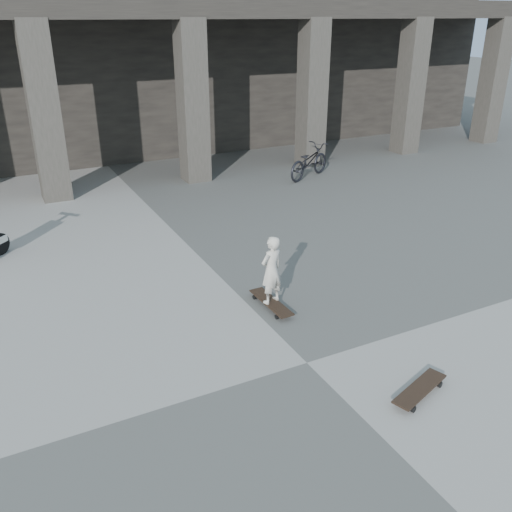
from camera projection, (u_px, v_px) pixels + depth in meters
name	position (u px, v px, depth m)	size (l,w,h in m)	color
ground	(307.00, 363.00, 6.87)	(90.00, 90.00, 0.00)	#4A4A48
colonnade	(77.00, 50.00, 16.85)	(28.00, 8.82, 6.00)	black
longboard	(271.00, 303.00, 8.15)	(0.25, 0.98, 0.10)	black
skateboard_spare	(420.00, 390.00, 6.26)	(0.91, 0.49, 0.10)	black
child	(271.00, 270.00, 7.93)	(0.38, 0.25, 1.05)	#B8B2A6
bicycle	(309.00, 161.00, 14.53)	(0.59, 1.70, 0.89)	black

